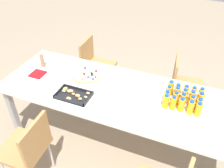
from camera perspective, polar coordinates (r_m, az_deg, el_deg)
The scene contains 30 objects.
ground_plane at distance 2.93m, azimuth 1.56°, elevation -13.37°, with size 12.00×12.00×0.00m, color gray.
party_table at distance 2.44m, azimuth 1.83°, elevation -3.08°, with size 2.53×0.88×0.74m.
chair_far_right at distance 2.35m, azimuth -19.74°, elevation -14.21°, with size 0.42×0.42×0.83m.
chair_near_left at distance 3.06m, azimuth 16.89°, elevation 0.29°, with size 0.45×0.45×0.83m.
chair_near_right at distance 3.33m, azimuth -4.23°, elevation 5.21°, with size 0.41×0.41×0.83m.
juice_bottle_0 at distance 2.42m, azimuth 20.84°, elevation -2.42°, with size 0.06×0.06×0.15m.
juice_bottle_1 at distance 2.42m, azimuth 19.21°, elevation -2.10°, with size 0.05×0.05×0.14m.
juice_bottle_2 at distance 2.42m, azimuth 17.52°, elevation -1.75°, with size 0.06×0.06×0.14m.
juice_bottle_3 at distance 2.42m, azimuth 15.68°, elevation -1.37°, with size 0.06×0.06×0.13m.
juice_bottle_4 at distance 2.42m, azimuth 14.08°, elevation -0.83°, with size 0.06×0.06×0.15m.
juice_bottle_5 at distance 2.36m, azimuth 20.75°, elevation -3.49°, with size 0.06×0.06×0.15m.
juice_bottle_6 at distance 2.35m, azimuth 18.89°, elevation -3.12°, with size 0.06×0.06×0.15m.
juice_bottle_7 at distance 2.36m, azimuth 17.25°, elevation -2.67°, with size 0.06×0.06×0.14m.
juice_bottle_8 at distance 2.36m, azimuth 15.53°, elevation -2.19°, with size 0.06×0.06×0.15m.
juice_bottle_9 at distance 2.36m, azimuth 13.61°, elevation -1.91°, with size 0.05×0.05×0.14m.
juice_bottle_10 at distance 2.31m, azimuth 20.47°, elevation -4.67°, with size 0.06×0.06×0.13m.
juice_bottle_11 at distance 2.30m, azimuth 18.88°, elevation -4.27°, with size 0.06×0.06×0.15m.
juice_bottle_12 at distance 2.30m, azimuth 16.86°, elevation -3.72°, with size 0.06×0.06×0.15m.
juice_bottle_13 at distance 2.30m, azimuth 15.20°, elevation -3.41°, with size 0.06×0.06×0.15m.
juice_bottle_14 at distance 2.31m, azimuth 13.19°, elevation -3.00°, with size 0.06×0.06×0.13m.
juice_bottle_15 at distance 2.25m, azimuth 20.33°, elevation -5.79°, with size 0.06×0.06×0.15m.
juice_bottle_16 at distance 2.24m, azimuth 18.61°, elevation -5.43°, with size 0.06×0.06×0.15m.
juice_bottle_17 at distance 2.24m, azimuth 16.54°, elevation -4.85°, with size 0.06×0.06×0.15m.
juice_bottle_18 at distance 2.24m, azimuth 14.68°, elevation -4.51°, with size 0.05×0.05×0.15m.
juice_bottle_19 at distance 2.24m, azimuth 12.96°, elevation -4.12°, with size 0.06×0.06×0.15m.
fruit_pizza at distance 2.64m, azimuth -6.22°, elevation 2.30°, with size 0.33×0.33×0.05m.
snack_tray at distance 2.38m, azimuth -9.41°, elevation -2.62°, with size 0.35×0.22×0.04m.
plate_stack at distance 2.45m, azimuth 5.02°, elevation -0.69°, with size 0.20×0.20×0.03m.
napkin_stack at distance 2.78m, azimuth -17.67°, elevation 2.34°, with size 0.15×0.15×0.02m, color red.
cardboard_tube at distance 2.86m, azimuth -16.63°, elevation 5.48°, with size 0.04×0.04×0.17m, color #9E7A56.
Camera 1 is at (-0.63, 1.75, 2.26)m, focal length 37.52 mm.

